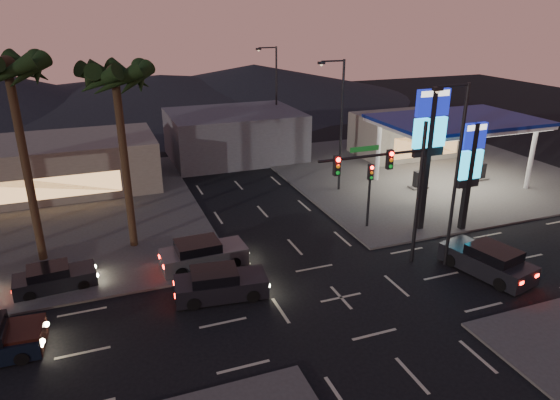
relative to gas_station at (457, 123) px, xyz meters
name	(u,v)px	position (x,y,z in m)	size (l,w,h in m)	color
ground	(341,298)	(-16.00, -12.00, -5.08)	(140.00, 140.00, 0.00)	black
corner_lot_ne	(420,170)	(0.00, 4.00, -5.02)	(24.00, 24.00, 0.12)	#47443F
corner_lot_nw	(17,222)	(-32.00, 4.00, -5.02)	(24.00, 24.00, 0.12)	#47443F
gas_station	(457,123)	(0.00, 0.00, 0.00)	(12.20, 8.20, 5.47)	silver
convenience_store	(408,134)	(2.00, 9.00, -3.08)	(10.00, 6.00, 4.00)	#726B5B
pylon_sign_tall	(430,133)	(-7.50, -6.50, 1.31)	(2.20, 0.35, 9.00)	black
pylon_sign_short	(471,161)	(-5.00, -7.50, -0.42)	(1.60, 0.35, 7.00)	black
traffic_signal_mast	(393,177)	(-12.24, -10.01, 0.15)	(6.10, 0.39, 8.00)	black
pedestal_signal	(370,185)	(-10.50, -5.02, -2.16)	(0.32, 0.39, 4.30)	black
streetlight_near	(454,167)	(-9.21, -11.00, 0.64)	(2.14, 0.25, 10.00)	black
streetlight_mid	(339,119)	(-9.21, 2.00, 0.64)	(2.14, 0.25, 10.00)	black
streetlight_far	(274,91)	(-9.21, 16.00, 0.64)	(2.14, 0.25, 10.00)	black
palm_a	(116,88)	(-25.00, -2.50, 4.35)	(4.41, 4.41, 10.86)	black
palm_b	(10,82)	(-30.00, -2.50, 4.89)	(4.41, 4.41, 11.46)	black
building_far_west	(49,166)	(-30.00, 10.00, -3.08)	(16.00, 8.00, 4.00)	#726B5B
building_far_mid	(234,135)	(-14.00, 14.00, -2.88)	(12.00, 9.00, 4.40)	#4C4C51
hill_right	(254,80)	(-1.00, 48.00, -2.58)	(50.00, 50.00, 5.00)	black
hill_center	(161,88)	(-16.00, 48.00, -3.08)	(60.00, 60.00, 4.00)	black
car_lane_a_front	(220,284)	(-21.57, -9.76, -4.38)	(4.77, 2.41, 1.50)	black
car_lane_b_front	(203,255)	(-21.67, -6.39, -4.36)	(4.84, 2.17, 1.55)	#4F4E51
car_lane_b_mid	(54,278)	(-29.24, -6.07, -4.48)	(4.10, 1.95, 1.30)	black
suv_station	(488,261)	(-7.55, -12.62, -4.33)	(3.04, 5.17, 1.62)	black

